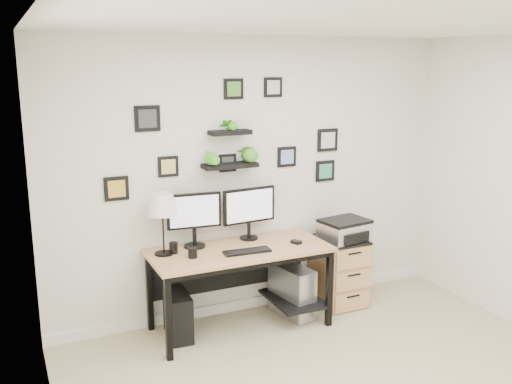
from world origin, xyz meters
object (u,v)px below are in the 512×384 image
pc_tower_black (178,315)px  file_cabinet (339,271)px  mug (193,253)px  printer (345,230)px  desk (242,260)px  monitor_right (249,209)px  pc_tower_grey (292,291)px  monitor_left (194,216)px  table_lamp (162,206)px

pc_tower_black → file_cabinet: bearing=5.1°
mug → printer: printer is taller
mug → file_cabinet: mug is taller
desk → monitor_right: (0.16, 0.19, 0.41)m
monitor_right → pc_tower_grey: 0.90m
file_cabinet → printer: 0.44m
pc_tower_grey → file_cabinet: bearing=5.9°
monitor_left → monitor_right: size_ratio=0.94×
table_lamp → mug: size_ratio=6.06×
mug → pc_tower_grey: bearing=5.0°
monitor_right → printer: monitor_right is taller
monitor_right → file_cabinet: size_ratio=0.78×
monitor_left → pc_tower_grey: (0.90, -0.17, -0.80)m
monitor_right → file_cabinet: bearing=-8.2°
table_lamp → printer: table_lamp is taller
monitor_left → mug: size_ratio=5.59×
monitor_right → table_lamp: bearing=-173.8°
monitor_left → file_cabinet: (1.45, -0.11, -0.70)m
desk → printer: (1.09, 0.01, 0.15)m
monitor_right → pc_tower_black: (-0.76, -0.17, -0.84)m
table_lamp → file_cabinet: size_ratio=0.80×
monitor_left → mug: (-0.11, -0.26, -0.24)m
monitor_right → mug: (-0.65, -0.28, -0.25)m
table_lamp → pc_tower_black: bearing=-44.2°
pc_tower_black → pc_tower_grey: 1.12m
monitor_right → printer: 0.99m
desk → table_lamp: 0.89m
table_lamp → pc_tower_black: (0.08, -0.08, -0.98)m
pc_tower_black → printer: 1.79m
monitor_right → pc_tower_black: size_ratio=1.29×
mug → monitor_right: bearing=23.3°
desk → table_lamp: table_lamp is taller
printer → mug: bearing=-176.3°
desk → pc_tower_grey: bearing=0.1°
monitor_right → printer: size_ratio=1.09×
monitor_left → file_cabinet: bearing=-4.4°
monitor_right → monitor_left: bearing=-177.9°
table_lamp → file_cabinet: 1.95m
desk → monitor_left: 0.59m
desk → pc_tower_grey: desk is taller
pc_tower_black → file_cabinet: size_ratio=0.61×
pc_tower_black → pc_tower_grey: (1.12, -0.02, 0.04)m
mug → pc_tower_black: size_ratio=0.22×
pc_tower_black → pc_tower_grey: bearing=2.8°
table_lamp → printer: 1.83m
table_lamp → file_cabinet: bearing=-1.3°
pc_tower_black → pc_tower_grey: pc_tower_grey is taller
monitor_left → pc_tower_black: 0.88m
table_lamp → file_cabinet: (1.75, -0.04, -0.84)m
desk → pc_tower_grey: 0.64m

